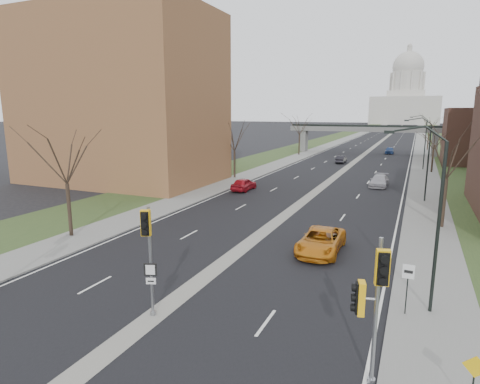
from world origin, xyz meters
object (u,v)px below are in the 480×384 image
Objects in this scene: speed_limit_sign at (408,280)px; car_right_far at (389,150)px; warning_sign at (474,375)px; car_left_near at (244,184)px; car_left_far at (341,159)px; signal_pole_median at (148,243)px; signal_pole_right at (372,293)px; car_right_mid at (379,181)px; car_right_near at (321,241)px.

car_right_far is at bearing 95.67° from speed_limit_sign.
car_left_near is at bearing 135.63° from warning_sign.
warning_sign is at bearing 103.60° from car_left_far.
warning_sign is (12.82, -0.84, -2.30)m from signal_pole_median.
signal_pole_right reaches higher than warning_sign.
car_left_near is (-8.18, 29.86, -2.88)m from signal_pole_median.
signal_pole_median is 31.10m from car_left_near.
car_right_far is at bearing 93.98° from car_right_mid.
signal_pole_right is 6.18m from speed_limit_sign.
signal_pole_right is 0.94× the size of car_right_near.
signal_pole_right is (9.66, -0.88, -0.14)m from signal_pole_median.
signal_pole_right reaches higher than car_right_mid.
car_right_near is 1.25× the size of car_right_far.
signal_pole_right is 13.91m from car_right_near.
car_left_far is 0.74× the size of car_right_near.
car_left_near is 0.99× the size of car_right_far.
car_right_near reaches higher than car_left_near.
signal_pole_right is 2.82× the size of warning_sign.
car_left_far is at bearing 114.70° from warning_sign.
signal_pole_median is 1.03× the size of car_right_mid.
speed_limit_sign is 57.63m from car_left_far.
car_right_near is at bearing 98.47° from car_left_far.
speed_limit_sign reaches higher than warning_sign.
speed_limit_sign is 77.88m from car_right_far.
signal_pole_right is 63.19m from car_left_far.
signal_pole_right reaches higher than car_right_near.
car_right_far is at bearing 89.89° from car_right_near.
warning_sign is 0.45× the size of car_left_far.
speed_limit_sign is 31.28m from car_left_near.
car_right_far is at bearing -107.93° from car_left_far.
car_left_near is 22.30m from car_right_near.
warning_sign reaches higher than car_left_far.
speed_limit_sign is 0.43× the size of car_right_near.
car_right_mid is (14.76, 9.30, -0.03)m from car_left_near.
car_right_near is (13.36, -17.86, 0.02)m from car_left_near.
signal_pole_median is 82.82m from car_right_far.
car_left_far is (-14.82, 61.99, -0.66)m from warning_sign.
car_right_far is at bearing 78.99° from signal_pole_right.
signal_pole_right is 1.28× the size of car_left_far.
warning_sign reaches higher than car_right_mid.
signal_pole_median is 1.25× the size of car_left_far.
car_right_near is 1.12× the size of car_right_mid.
car_right_near is at bearing 45.12° from signal_pole_median.
signal_pole_median is 61.26m from car_left_far.
car_left_near is 17.45m from car_right_mid.
warning_sign is at bearing -79.23° from car_right_mid.
car_left_far is at bearing 113.22° from car_right_mid.
signal_pole_right is 1.18× the size of car_right_far.
speed_limit_sign reaches higher than car_left_far.
car_right_far is at bearing -102.87° from car_left_near.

